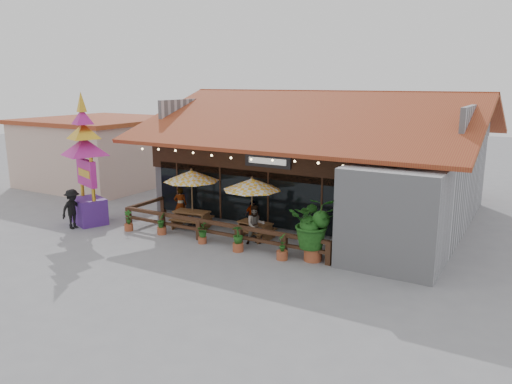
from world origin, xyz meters
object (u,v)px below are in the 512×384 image
Objects in this scene: picnic_table_left at (192,216)px; thai_sign_tower at (85,150)px; tropical_plant at (314,224)px; picnic_table_right at (255,227)px; pedestrian at (73,209)px; umbrella_left at (191,176)px; umbrella_right at (252,185)px.

thai_sign_tower is at bearing -157.83° from picnic_table_left.
tropical_plant is at bearing -10.12° from picnic_table_left.
pedestrian is at bearing -159.72° from picnic_table_right.
picnic_table_left is at bearing 22.17° from thai_sign_tower.
thai_sign_tower reaches higher than picnic_table_right.
pedestrian is at bearing -146.30° from umbrella_left.
picnic_table_left is at bearing -177.72° from umbrella_right.
picnic_table_right is at bearing 1.66° from picnic_table_left.
tropical_plant is (6.50, -1.16, 0.90)m from picnic_table_left.
picnic_table_left is 5.73m from thai_sign_tower.
tropical_plant is 1.38× the size of pedestrian.
umbrella_right is 1.26× the size of tropical_plant.
umbrella_left is 3.85m from picnic_table_right.
thai_sign_tower reaches higher than picnic_table_left.
picnic_table_left is at bearing -178.34° from picnic_table_right.
picnic_table_right is at bearing -9.88° from umbrella_right.
umbrella_right is at bearing 14.49° from thai_sign_tower.
picnic_table_left is (0.09, -0.18, -1.83)m from umbrella_left.
picnic_table_left is 3.27m from picnic_table_right.
tropical_plant is (6.59, -1.34, -0.93)m from umbrella_left.
umbrella_left is 6.79m from tropical_plant.
umbrella_right is 1.94× the size of picnic_table_right.
picnic_table_left is 0.72× the size of tropical_plant.
umbrella_left is 1.08× the size of tropical_plant.
picnic_table_left reaches higher than picnic_table_right.
umbrella_right is 1.84m from picnic_table_right.
tropical_plant is at bearing -21.25° from picnic_table_right.
picnic_table_right is (0.16, -0.03, -1.83)m from umbrella_right.
picnic_table_left is 1.11× the size of picnic_table_right.
tropical_plant is (11.06, 0.70, -2.03)m from thai_sign_tower.
picnic_table_left is 6.66m from tropical_plant.
thai_sign_tower is 2.62× the size of tropical_plant.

